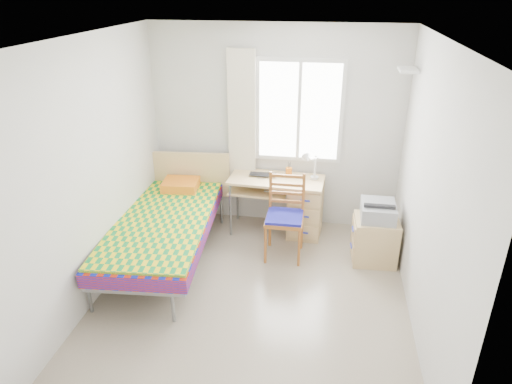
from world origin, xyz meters
TOP-DOWN VIEW (x-y plane):
  - floor at (0.00, 0.00)m, footprint 3.50×3.50m
  - ceiling at (0.00, 0.00)m, footprint 3.50×3.50m
  - wall_back at (0.00, 1.75)m, footprint 3.20×0.00m
  - wall_left at (-1.60, 0.00)m, footprint 0.00×3.50m
  - wall_right at (1.60, 0.00)m, footprint 0.00×3.50m
  - window at (0.30, 1.73)m, footprint 1.10×0.04m
  - curtain at (-0.42, 1.68)m, footprint 0.35×0.05m
  - floating_shelf at (1.49, 1.40)m, footprint 0.20×0.32m
  - bed at (-1.12, 0.57)m, footprint 1.22×2.32m
  - desk at (0.38, 1.43)m, footprint 1.22×0.62m
  - chair at (0.25, 0.89)m, footprint 0.44×0.44m
  - cabinet at (1.30, 0.91)m, footprint 0.52×0.47m
  - printer at (1.30, 0.94)m, footprint 0.39×0.45m
  - laptop at (-0.12, 1.45)m, footprint 0.34×0.22m
  - pen_cup at (0.21, 1.57)m, footprint 0.10×0.10m
  - task_lamp at (0.48, 1.39)m, footprint 0.22×0.32m
  - book at (-0.09, 1.46)m, footprint 0.17×0.23m

SIDE VIEW (x-z plane):
  - floor at x=0.00m, z-range 0.00..0.00m
  - cabinet at x=1.30m, z-range 0.00..0.55m
  - desk at x=0.38m, z-range 0.03..0.78m
  - bed at x=-1.12m, z-range -0.02..0.96m
  - chair at x=0.25m, z-range 0.06..1.07m
  - book at x=-0.09m, z-range 0.58..0.60m
  - printer at x=1.30m, z-range 0.55..0.74m
  - laptop at x=-0.12m, z-range 0.75..0.77m
  - pen_cup at x=0.21m, z-range 0.75..0.85m
  - task_lamp at x=0.48m, z-range 0.80..1.19m
  - wall_left at x=-1.60m, z-range -0.45..3.05m
  - wall_right at x=1.60m, z-range -0.45..3.05m
  - wall_back at x=0.00m, z-range -0.30..2.90m
  - curtain at x=-0.42m, z-range 0.60..2.30m
  - window at x=0.30m, z-range 0.90..2.20m
  - floating_shelf at x=1.49m, z-range 2.13..2.17m
  - ceiling at x=0.00m, z-range 2.60..2.60m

